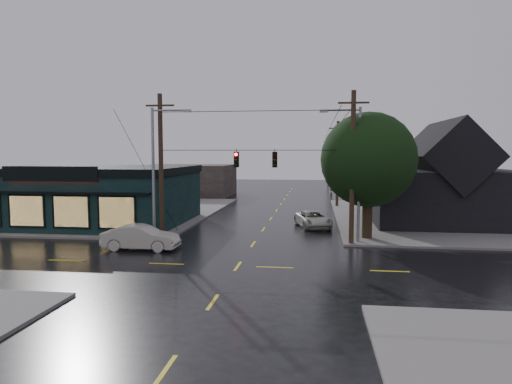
# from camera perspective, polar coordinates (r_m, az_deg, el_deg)

# --- Properties ---
(ground_plane) EXTENTS (160.00, 160.00, 0.00)m
(ground_plane) POSITION_cam_1_polar(r_m,az_deg,el_deg) (25.01, -2.29, -9.25)
(ground_plane) COLOR black
(sidewalk_nw) EXTENTS (28.00, 28.00, 0.15)m
(sidewalk_nw) POSITION_cam_1_polar(r_m,az_deg,el_deg) (50.47, -21.13, -2.29)
(sidewalk_nw) COLOR slate
(sidewalk_nw) RESTS_ON ground
(sidewalk_ne) EXTENTS (28.00, 28.00, 0.15)m
(sidewalk_ne) POSITION_cam_1_polar(r_m,az_deg,el_deg) (47.05, 27.20, -3.01)
(sidewalk_ne) COLOR slate
(sidewalk_ne) RESTS_ON ground
(pizza_shop) EXTENTS (16.30, 12.34, 4.90)m
(pizza_shop) POSITION_cam_1_polar(r_m,az_deg,el_deg) (41.68, -19.85, -0.28)
(pizza_shop) COLOR black
(pizza_shop) RESTS_ON ground
(ne_building) EXTENTS (12.60, 11.60, 8.75)m
(ne_building) POSITION_cam_1_polar(r_m,az_deg,el_deg) (42.33, 22.40, 2.32)
(ne_building) COLOR black
(ne_building) RESTS_ON ground
(corner_tree) EXTENTS (6.64, 6.64, 8.82)m
(corner_tree) POSITION_cam_1_polar(r_m,az_deg,el_deg) (32.77, 13.88, 3.92)
(corner_tree) COLOR black
(corner_tree) RESTS_ON ground
(utility_pole_nw) EXTENTS (2.00, 0.32, 10.15)m
(utility_pole_nw) POSITION_cam_1_polar(r_m,az_deg,el_deg) (32.79, -11.63, -5.94)
(utility_pole_nw) COLOR black
(utility_pole_nw) RESTS_ON ground
(utility_pole_ne) EXTENTS (2.00, 0.32, 10.15)m
(utility_pole_ne) POSITION_cam_1_polar(r_m,az_deg,el_deg) (31.09, 11.79, -6.54)
(utility_pole_ne) COLOR black
(utility_pole_ne) RESTS_ON ground
(utility_pole_far_a) EXTENTS (2.00, 0.32, 9.65)m
(utility_pole_far_a) POSITION_cam_1_polar(r_m,az_deg,el_deg) (52.30, 10.08, -1.87)
(utility_pole_far_a) COLOR black
(utility_pole_far_a) RESTS_ON ground
(utility_pole_far_b) EXTENTS (2.00, 0.32, 9.15)m
(utility_pole_far_b) POSITION_cam_1_polar(r_m,az_deg,el_deg) (72.19, 9.39, -0.01)
(utility_pole_far_b) COLOR black
(utility_pole_far_b) RESTS_ON ground
(utility_pole_far_c) EXTENTS (2.00, 0.32, 9.15)m
(utility_pole_far_c) POSITION_cam_1_polar(r_m,az_deg,el_deg) (92.12, 9.00, 1.06)
(utility_pole_far_c) COLOR black
(utility_pole_far_c) RESTS_ON ground
(span_signal_assembly) EXTENTS (13.00, 0.48, 1.23)m
(span_signal_assembly) POSITION_cam_1_polar(r_m,az_deg,el_deg) (30.67, -0.07, 4.13)
(span_signal_assembly) COLOR black
(span_signal_assembly) RESTS_ON ground
(streetlight_nw) EXTENTS (5.40, 0.30, 9.15)m
(streetlight_nw) POSITION_cam_1_polar(r_m,az_deg,el_deg) (32.24, -12.55, -6.14)
(streetlight_nw) COLOR gray
(streetlight_nw) RESTS_ON ground
(streetlight_ne) EXTENTS (5.40, 0.30, 9.15)m
(streetlight_ne) POSITION_cam_1_polar(r_m,az_deg,el_deg) (31.81, 12.60, -6.29)
(streetlight_ne) COLOR gray
(streetlight_ne) RESTS_ON ground
(bg_building_west) EXTENTS (12.00, 10.00, 4.40)m
(bg_building_west) POSITION_cam_1_polar(r_m,az_deg,el_deg) (66.54, -8.29, 1.49)
(bg_building_west) COLOR #2F2522
(bg_building_west) RESTS_ON ground
(bg_building_east) EXTENTS (14.00, 12.00, 5.60)m
(bg_building_east) POSITION_cam_1_polar(r_m,az_deg,el_deg) (69.98, 17.30, 1.98)
(bg_building_east) COLOR #27282D
(bg_building_east) RESTS_ON ground
(sedan_cream) EXTENTS (4.81, 1.72, 1.58)m
(sedan_cream) POSITION_cam_1_polar(r_m,az_deg,el_deg) (29.85, -14.20, -5.52)
(sedan_cream) COLOR #B3AF9E
(sedan_cream) RESTS_ON ground
(suv_silver) EXTENTS (3.49, 5.31, 1.36)m
(suv_silver) POSITION_cam_1_polar(r_m,az_deg,el_deg) (37.79, 7.16, -3.40)
(suv_silver) COLOR #B5B4A7
(suv_silver) RESTS_ON ground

